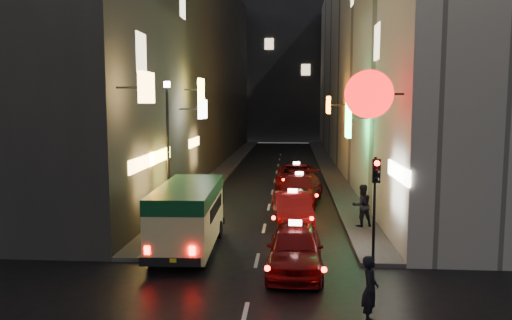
% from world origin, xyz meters
% --- Properties ---
extents(building_left, '(7.38, 52.00, 18.00)m').
position_xyz_m(building_left, '(-8.00, 33.99, 9.00)').
color(building_left, '#363331').
rests_on(building_left, ground).
extents(building_right, '(8.02, 52.07, 18.00)m').
position_xyz_m(building_right, '(8.00, 33.99, 9.00)').
color(building_right, '#B7B2A8').
rests_on(building_right, ground).
extents(building_far, '(30.00, 10.00, 22.00)m').
position_xyz_m(building_far, '(0.00, 66.00, 11.00)').
color(building_far, '#2E2E32').
rests_on(building_far, ground).
extents(sidewalk_left, '(1.50, 52.00, 0.15)m').
position_xyz_m(sidewalk_left, '(-4.25, 34.00, 0.07)').
color(sidewalk_left, '#4B4845').
rests_on(sidewalk_left, ground).
extents(sidewalk_right, '(1.50, 52.00, 0.15)m').
position_xyz_m(sidewalk_right, '(4.25, 34.00, 0.07)').
color(sidewalk_right, '#4B4845').
rests_on(sidewalk_right, ground).
extents(minibus, '(2.21, 5.79, 2.46)m').
position_xyz_m(minibus, '(-2.60, 9.44, 1.55)').
color(minibus, beige).
rests_on(minibus, ground).
extents(taxi_near, '(2.39, 5.58, 1.93)m').
position_xyz_m(taxi_near, '(1.31, 7.54, 0.88)').
color(taxi_near, '#660A0C').
rests_on(taxi_near, ground).
extents(taxi_second, '(2.64, 5.56, 1.89)m').
position_xyz_m(taxi_second, '(1.23, 13.70, 0.86)').
color(taxi_second, '#660A0C').
rests_on(taxi_second, ground).
extents(taxi_third, '(3.24, 6.11, 2.02)m').
position_xyz_m(taxi_third, '(1.60, 18.57, 0.93)').
color(taxi_third, '#660A0C').
rests_on(taxi_third, ground).
extents(taxi_far, '(2.44, 5.69, 1.96)m').
position_xyz_m(taxi_far, '(1.49, 23.65, 0.90)').
color(taxi_far, '#660A0C').
rests_on(taxi_far, ground).
extents(pedestrian_crossing, '(0.50, 0.69, 1.94)m').
position_xyz_m(pedestrian_crossing, '(3.14, 3.74, 0.97)').
color(pedestrian_crossing, black).
rests_on(pedestrian_crossing, ground).
extents(pedestrian_sidewalk, '(0.89, 0.71, 2.07)m').
position_xyz_m(pedestrian_sidewalk, '(4.22, 13.11, 1.18)').
color(pedestrian_sidewalk, black).
rests_on(pedestrian_sidewalk, sidewalk_right).
extents(traffic_light, '(0.26, 0.43, 3.50)m').
position_xyz_m(traffic_light, '(4.00, 8.47, 2.69)').
color(traffic_light, black).
rests_on(traffic_light, sidewalk_right).
extents(lamp_post, '(0.28, 0.28, 6.22)m').
position_xyz_m(lamp_post, '(-4.20, 13.00, 3.72)').
color(lamp_post, black).
rests_on(lamp_post, sidewalk_left).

